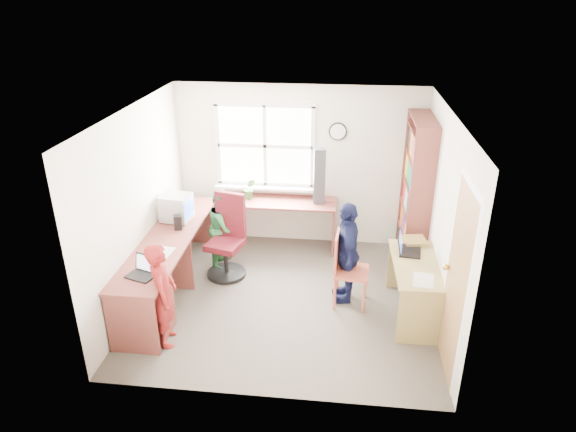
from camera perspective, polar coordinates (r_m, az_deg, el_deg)
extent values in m
cube|color=#423C34|center=(6.62, -0.25, -9.28)|extent=(3.60, 3.40, 0.02)
cube|color=white|center=(5.65, -0.29, 11.59)|extent=(3.60, 3.40, 0.02)
cube|color=beige|center=(7.62, 1.24, 5.56)|extent=(3.60, 0.02, 2.40)
cube|color=beige|center=(4.54, -2.81, -8.50)|extent=(3.60, 0.02, 2.40)
cube|color=beige|center=(6.48, -16.37, 1.04)|extent=(0.02, 3.40, 2.40)
cube|color=beige|center=(6.11, 16.85, -0.48)|extent=(0.02, 3.40, 2.40)
cube|color=white|center=(7.56, -2.57, 7.79)|extent=(1.40, 0.01, 1.20)
cube|color=white|center=(7.55, -2.57, 7.78)|extent=(1.48, 0.04, 1.28)
cube|color=#9B7043|center=(5.28, 18.10, -7.22)|extent=(0.02, 0.82, 2.00)
sphere|color=gold|center=(5.56, 17.14, -5.44)|extent=(0.07, 0.07, 0.07)
cylinder|color=black|center=(7.40, 5.56, 9.34)|extent=(0.26, 0.03, 0.26)
cylinder|color=white|center=(7.38, 5.55, 9.30)|extent=(0.22, 0.01, 0.22)
cube|color=brown|center=(6.65, -13.12, -2.40)|extent=(0.60, 2.70, 0.03)
cube|color=brown|center=(7.54, -0.89, 1.58)|extent=(1.65, 0.56, 0.03)
cube|color=brown|center=(6.82, -12.82, -5.21)|extent=(0.56, 0.03, 0.72)
cube|color=brown|center=(5.80, -16.95, -11.59)|extent=(0.56, 0.03, 0.72)
cube|color=brown|center=(7.94, -9.86, -0.55)|extent=(0.56, 0.03, 0.72)
cube|color=brown|center=(7.64, 5.09, -1.28)|extent=(0.03, 0.52, 0.72)
cube|color=brown|center=(6.07, -15.64, -9.59)|extent=(0.54, 0.45, 0.72)
cube|color=#9C894E|center=(6.18, 14.19, -5.25)|extent=(0.59, 1.22, 0.03)
cube|color=#9C894E|center=(5.88, 14.64, -11.02)|extent=(0.52, 0.04, 0.67)
cube|color=#9C894E|center=(6.85, 13.21, -5.36)|extent=(0.52, 0.04, 0.67)
cube|color=brown|center=(6.76, 14.47, 0.85)|extent=(0.30, 0.02, 2.10)
cube|color=brown|center=(7.68, 13.59, 3.83)|extent=(0.30, 0.02, 2.10)
cube|color=brown|center=(6.90, 14.89, 10.45)|extent=(0.30, 1.00, 0.02)
cube|color=brown|center=(7.63, 13.26, -4.47)|extent=(0.30, 1.00, 0.02)
cube|color=brown|center=(7.47, 13.52, -2.05)|extent=(0.30, 1.00, 0.02)
cube|color=brown|center=(7.31, 13.81, 0.62)|extent=(0.30, 1.00, 0.02)
cube|color=brown|center=(7.17, 14.11, 3.40)|extent=(0.30, 1.00, 0.02)
cube|color=brown|center=(7.04, 14.42, 6.28)|extent=(0.30, 1.00, 0.02)
cube|color=brown|center=(6.94, 14.75, 9.26)|extent=(0.30, 1.00, 0.02)
cube|color=#A91A18|center=(7.30, 13.60, -4.60)|extent=(0.25, 0.28, 0.27)
cube|color=#184A91|center=(7.57, 13.35, -3.37)|extent=(0.25, 0.30, 0.29)
cube|color=#1D792E|center=(7.84, 13.14, -2.30)|extent=(0.25, 0.26, 0.30)
cube|color=gold|center=(7.13, 13.89, -1.95)|extent=(0.25, 0.28, 0.30)
cube|color=#6B3079|center=(7.41, 13.63, -0.79)|extent=(0.25, 0.30, 0.32)
cube|color=orange|center=(7.69, 13.39, 0.04)|extent=(0.25, 0.26, 0.29)
cube|color=#242424|center=(6.97, 14.21, 0.92)|extent=(0.25, 0.28, 0.32)
cube|color=beige|center=(7.27, 13.91, 1.80)|extent=(0.25, 0.30, 0.29)
cube|color=#A91A18|center=(7.54, 13.67, 2.73)|extent=(0.25, 0.26, 0.30)
cube|color=#184A91|center=(6.84, 14.52, 3.70)|extent=(0.25, 0.28, 0.29)
cube|color=#1D792E|center=(7.13, 14.22, 4.68)|extent=(0.25, 0.30, 0.30)
cube|color=gold|center=(7.41, 13.97, 5.52)|extent=(0.25, 0.26, 0.32)
cube|color=#6B3079|center=(6.71, 14.87, 6.81)|extent=(0.25, 0.28, 0.30)
cube|color=orange|center=(7.01, 14.55, 7.66)|extent=(0.25, 0.30, 0.32)
cube|color=#242424|center=(7.30, 14.25, 8.21)|extent=(0.25, 0.26, 0.29)
cylinder|color=black|center=(7.15, -6.83, -6.33)|extent=(0.65, 0.65, 0.05)
cylinder|color=black|center=(7.04, -6.92, -4.81)|extent=(0.07, 0.07, 0.40)
cube|color=#4E0E15|center=(6.93, -7.02, -3.17)|extent=(0.53, 0.53, 0.09)
cube|color=#4E0E15|center=(6.94, -6.38, 0.21)|extent=(0.42, 0.18, 0.63)
cylinder|color=#C35641|center=(6.33, 5.20, -8.63)|extent=(0.04, 0.04, 0.44)
cylinder|color=#C35641|center=(6.32, 8.44, -8.90)|extent=(0.04, 0.04, 0.44)
cylinder|color=#C35641|center=(6.63, 5.52, -6.98)|extent=(0.04, 0.04, 0.44)
cylinder|color=#C35641|center=(6.62, 8.60, -7.23)|extent=(0.04, 0.04, 0.44)
cube|color=#C35641|center=(6.35, 7.04, -6.15)|extent=(0.44, 0.44, 0.04)
cube|color=#C35641|center=(6.23, 5.45, -3.99)|extent=(0.06, 0.40, 0.49)
cube|color=#B6B6BB|center=(7.08, -12.19, -0.38)|extent=(0.30, 0.25, 0.02)
cube|color=#B6B6BB|center=(7.00, -12.32, 0.95)|extent=(0.41, 0.38, 0.35)
cube|color=#3F72F2|center=(6.93, -10.93, 0.81)|extent=(0.04, 0.29, 0.25)
cube|color=black|center=(5.85, -16.01, -6.40)|extent=(0.36, 0.30, 0.02)
cube|color=black|center=(5.88, -15.41, -5.06)|extent=(0.30, 0.15, 0.20)
cube|color=white|center=(5.87, -15.46, -5.10)|extent=(0.26, 0.12, 0.16)
cube|color=black|center=(6.40, 13.40, -3.82)|extent=(0.29, 0.37, 0.02)
cube|color=black|center=(6.35, 12.33, -2.80)|extent=(0.10, 0.35, 0.23)
cube|color=#3F72F2|center=(6.35, 12.42, -2.81)|extent=(0.08, 0.31, 0.18)
cube|color=black|center=(6.78, -12.15, -0.69)|extent=(0.12, 0.12, 0.19)
cube|color=black|center=(7.24, -11.26, 0.94)|extent=(0.10, 0.10, 0.17)
cube|color=black|center=(7.35, 3.49, 4.45)|extent=(0.18, 0.17, 0.81)
cube|color=red|center=(6.62, 13.88, -2.71)|extent=(0.31, 0.31, 0.05)
cube|color=beige|center=(6.28, -13.69, -3.96)|extent=(0.23, 0.31, 0.00)
cube|color=beige|center=(5.86, 14.82, -6.92)|extent=(0.27, 0.35, 0.00)
imported|color=#307830|center=(7.58, -4.28, 3.06)|extent=(0.20, 0.18, 0.32)
imported|color=maroon|center=(5.75, -13.73, -8.48)|extent=(0.40, 0.51, 1.22)
imported|color=#2D703A|center=(7.20, -7.12, -1.28)|extent=(0.46, 0.58, 1.13)
imported|color=#14193F|center=(6.35, 6.54, -4.01)|extent=(0.37, 0.79, 1.32)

